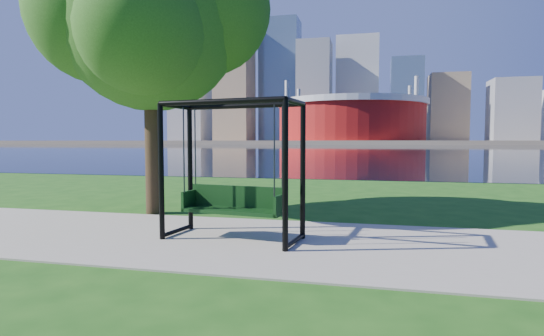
% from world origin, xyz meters
% --- Properties ---
extents(ground, '(900.00, 900.00, 0.00)m').
position_xyz_m(ground, '(0.00, 0.00, 0.00)').
color(ground, '#1E5114').
rests_on(ground, ground).
extents(path, '(120.00, 4.00, 0.03)m').
position_xyz_m(path, '(0.00, -0.50, 0.01)').
color(path, '#9E937F').
rests_on(path, ground).
extents(river, '(900.00, 180.00, 0.02)m').
position_xyz_m(river, '(0.00, 102.00, 0.01)').
color(river, black).
rests_on(river, ground).
extents(far_bank, '(900.00, 228.00, 2.00)m').
position_xyz_m(far_bank, '(0.00, 306.00, 1.00)').
color(far_bank, '#937F60').
rests_on(far_bank, ground).
extents(stadium, '(83.00, 83.00, 32.00)m').
position_xyz_m(stadium, '(-10.00, 235.00, 14.23)').
color(stadium, maroon).
rests_on(stadium, far_bank).
extents(skyline, '(392.00, 66.00, 96.50)m').
position_xyz_m(skyline, '(-4.27, 319.39, 35.89)').
color(skyline, gray).
rests_on(skyline, far_bank).
extents(swing, '(2.58, 1.38, 2.52)m').
position_xyz_m(swing, '(-0.51, -0.43, 1.22)').
color(swing, black).
rests_on(swing, ground).
extents(park_tree, '(5.64, 5.09, 7.00)m').
position_xyz_m(park_tree, '(-3.39, 1.87, 4.86)').
color(park_tree, black).
rests_on(park_tree, ground).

